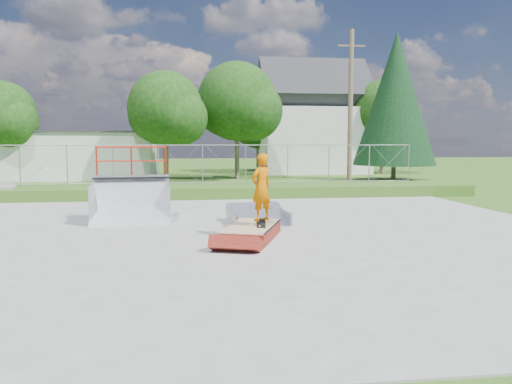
{
  "coord_description": "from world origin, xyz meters",
  "views": [
    {
      "loc": [
        -0.59,
        -12.6,
        2.44
      ],
      "look_at": [
        1.16,
        0.54,
        1.1
      ],
      "focal_mm": 35.0,
      "sensor_mm": 36.0,
      "label": 1
    }
  ],
  "objects_px": {
    "skater": "(261,190)",
    "quarter_pipe": "(131,185)",
    "flat_bank_ramp": "(258,216)",
    "grind_box": "(251,232)"
  },
  "relations": [
    {
      "from": "flat_bank_ramp",
      "to": "skater",
      "type": "relative_size",
      "value": 1.05
    },
    {
      "from": "quarter_pipe",
      "to": "skater",
      "type": "height_order",
      "value": "quarter_pipe"
    },
    {
      "from": "grind_box",
      "to": "flat_bank_ramp",
      "type": "relative_size",
      "value": 1.44
    },
    {
      "from": "flat_bank_ramp",
      "to": "skater",
      "type": "bearing_deg",
      "value": -101.05
    },
    {
      "from": "flat_bank_ramp",
      "to": "skater",
      "type": "xyz_separation_m",
      "value": [
        -0.23,
        -2.26,
        0.98
      ]
    },
    {
      "from": "grind_box",
      "to": "flat_bank_ramp",
      "type": "bearing_deg",
      "value": 97.7
    },
    {
      "from": "grind_box",
      "to": "skater",
      "type": "xyz_separation_m",
      "value": [
        0.25,
        -0.02,
        1.06
      ]
    },
    {
      "from": "quarter_pipe",
      "to": "skater",
      "type": "bearing_deg",
      "value": -44.3
    },
    {
      "from": "skater",
      "to": "quarter_pipe",
      "type": "bearing_deg",
      "value": -76.08
    },
    {
      "from": "flat_bank_ramp",
      "to": "quarter_pipe",
      "type": "bearing_deg",
      "value": 163.68
    }
  ]
}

